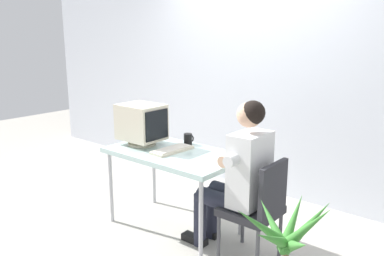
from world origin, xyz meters
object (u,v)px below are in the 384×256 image
object	(u,v)px
office_chair	(258,206)
person_seated	(238,174)
crt_monitor	(142,123)
keyboard	(172,150)
desk	(173,157)
desk_mug	(188,139)

from	to	relation	value
office_chair	person_seated	world-z (taller)	person_seated
crt_monitor	keyboard	bearing A→B (deg)	2.62
desk	keyboard	xyz separation A→B (m)	(-0.01, -0.01, 0.07)
person_seated	desk_mug	distance (m)	0.80
desk	office_chair	bearing A→B (deg)	-0.01
office_chair	desk_mug	size ratio (longest dim) A/B	7.99
crt_monitor	keyboard	world-z (taller)	crt_monitor
desk_mug	crt_monitor	bearing A→B (deg)	-139.00
desk	person_seated	bearing A→B (deg)	-0.02
person_seated	desk_mug	world-z (taller)	person_seated
keyboard	office_chair	distance (m)	0.94
crt_monitor	office_chair	distance (m)	1.36
desk	office_chair	world-z (taller)	office_chair
desk	person_seated	world-z (taller)	person_seated
crt_monitor	desk_mug	world-z (taller)	crt_monitor
crt_monitor	desk_mug	xyz separation A→B (m)	(0.33, 0.29, -0.16)
crt_monitor	office_chair	xyz separation A→B (m)	(1.27, 0.02, -0.49)
keyboard	office_chair	bearing A→B (deg)	0.44
crt_monitor	person_seated	bearing A→B (deg)	1.28
desk	desk_mug	distance (m)	0.29
person_seated	desk_mug	size ratio (longest dim) A/B	12.24
office_chair	keyboard	bearing A→B (deg)	-179.56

